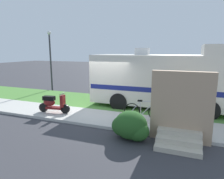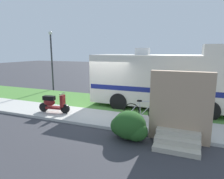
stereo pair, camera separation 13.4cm
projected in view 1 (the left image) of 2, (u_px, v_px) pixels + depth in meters
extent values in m
plane|color=#38383D|center=(103.00, 111.00, 10.34)|extent=(80.00, 80.00, 0.00)
cube|color=beige|center=(92.00, 117.00, 9.23)|extent=(24.00, 2.00, 0.12)
cube|color=#4C8438|center=(113.00, 103.00, 11.70)|extent=(24.00, 3.40, 0.08)
cube|color=silver|center=(162.00, 79.00, 10.61)|extent=(7.31, 2.57, 2.53)
cube|color=silver|center=(223.00, 50.00, 9.38)|extent=(1.82, 2.39, 0.50)
cube|color=navy|center=(162.00, 86.00, 10.69)|extent=(7.16, 2.59, 0.24)
cube|color=silver|center=(142.00, 51.00, 10.71)|extent=(0.71, 0.61, 0.36)
cylinder|color=black|center=(205.00, 98.00, 11.15)|extent=(0.90, 0.29, 0.90)
cylinder|color=black|center=(209.00, 110.00, 8.95)|extent=(0.90, 0.29, 0.90)
cylinder|color=black|center=(131.00, 93.00, 12.62)|extent=(0.90, 0.29, 0.90)
cylinder|color=black|center=(119.00, 102.00, 10.42)|extent=(0.90, 0.29, 0.90)
cylinder|color=black|center=(65.00, 109.00, 9.51)|extent=(0.45, 0.16, 0.44)
cylinder|color=black|center=(44.00, 107.00, 9.76)|extent=(0.45, 0.16, 0.44)
cube|color=maroon|center=(54.00, 108.00, 9.63)|extent=(0.83, 0.39, 0.10)
cube|color=black|center=(49.00, 98.00, 9.60)|extent=(0.59, 0.34, 0.20)
ellipsoid|color=maroon|center=(49.00, 102.00, 9.64)|extent=(0.64, 0.38, 0.36)
cube|color=maroon|center=(63.00, 101.00, 9.46)|extent=(0.18, 0.34, 0.56)
cylinder|color=black|center=(62.00, 94.00, 9.39)|extent=(0.11, 0.50, 0.04)
sphere|color=white|center=(62.00, 97.00, 9.42)|extent=(0.12, 0.12, 0.12)
torus|color=black|center=(157.00, 113.00, 8.49)|extent=(0.70, 0.12, 0.70)
torus|color=black|center=(132.00, 111.00, 8.76)|extent=(0.70, 0.12, 0.70)
cylinder|color=silver|center=(148.00, 108.00, 8.55)|extent=(0.60, 0.10, 0.68)
cylinder|color=silver|center=(141.00, 108.00, 8.64)|extent=(0.10, 0.05, 0.61)
cylinder|color=silver|center=(147.00, 101.00, 8.50)|extent=(0.63, 0.11, 0.09)
cylinder|color=silver|center=(137.00, 113.00, 8.72)|extent=(0.41, 0.08, 0.19)
cylinder|color=silver|center=(136.00, 106.00, 8.67)|extent=(0.37, 0.08, 0.47)
cylinder|color=silver|center=(156.00, 107.00, 8.46)|extent=(0.12, 0.05, 0.51)
cube|color=black|center=(140.00, 101.00, 8.58)|extent=(0.21, 0.12, 0.06)
cylinder|color=black|center=(155.00, 100.00, 8.41)|extent=(0.09, 0.52, 0.03)
cube|color=#1E2328|center=(177.00, 79.00, 14.13)|extent=(2.34, 2.05, 1.61)
cube|color=black|center=(177.00, 72.00, 14.04)|extent=(2.23, 2.06, 0.44)
cube|color=#1E2328|center=(141.00, 83.00, 15.18)|extent=(2.84, 2.06, 0.76)
cylinder|color=black|center=(180.00, 87.00, 15.06)|extent=(0.77, 0.26, 0.76)
cylinder|color=black|center=(177.00, 91.00, 13.34)|extent=(0.77, 0.26, 0.76)
cylinder|color=black|center=(140.00, 84.00, 16.22)|extent=(0.77, 0.26, 0.76)
cylinder|color=black|center=(133.00, 88.00, 14.50)|extent=(0.77, 0.26, 0.76)
cube|color=#BCB29E|center=(178.00, 146.00, 6.39)|extent=(1.40, 0.96, 0.16)
cube|color=#BCB29E|center=(179.00, 139.00, 6.51)|extent=(1.40, 0.64, 0.16)
cube|color=#BCB29E|center=(179.00, 133.00, 6.63)|extent=(1.40, 0.32, 0.16)
cube|color=tan|center=(181.00, 107.00, 6.76)|extent=(2.00, 0.30, 2.40)
ellipsoid|color=#23511E|center=(131.00, 125.00, 6.97)|extent=(1.16, 1.05, 0.99)
ellipsoid|color=#23511E|center=(124.00, 126.00, 7.20)|extent=(0.87, 0.78, 0.74)
ellipsoid|color=#23511E|center=(137.00, 131.00, 6.82)|extent=(0.81, 0.73, 0.69)
cylinder|color=brown|center=(196.00, 126.00, 7.66)|extent=(0.07, 0.07, 0.20)
cylinder|color=brown|center=(196.00, 123.00, 7.64)|extent=(0.03, 0.03, 0.04)
cylinder|color=black|center=(196.00, 123.00, 7.63)|extent=(0.03, 0.03, 0.01)
cylinder|color=#19722D|center=(177.00, 124.00, 7.88)|extent=(0.07, 0.07, 0.22)
cylinder|color=#19722D|center=(177.00, 121.00, 7.85)|extent=(0.03, 0.03, 0.04)
cylinder|color=black|center=(177.00, 120.00, 7.85)|extent=(0.03, 0.03, 0.02)
cylinder|color=#333338|center=(51.00, 63.00, 15.31)|extent=(0.12, 0.12, 4.22)
sphere|color=silver|center=(49.00, 33.00, 14.88)|extent=(0.28, 0.28, 0.28)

